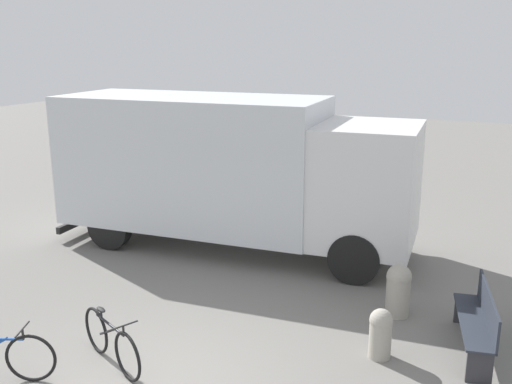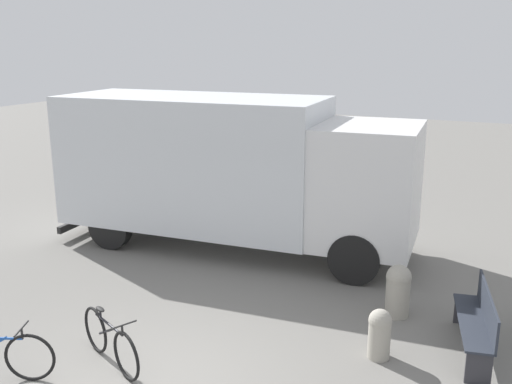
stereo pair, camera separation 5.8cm
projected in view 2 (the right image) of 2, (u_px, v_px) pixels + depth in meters
delivery_truck at (229, 166)px, 12.49m from camera, size 8.03×3.03×3.35m
park_bench at (479, 319)px, 8.39m from camera, size 0.76×1.91×0.96m
bicycle_middle at (110, 341)px, 8.09m from camera, size 1.53×0.74×0.79m
bollard_near_bench at (380, 332)px, 8.27m from camera, size 0.34×0.34×0.76m
bollard_far_bench at (398, 289)px, 9.53m from camera, size 0.42×0.42×0.91m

